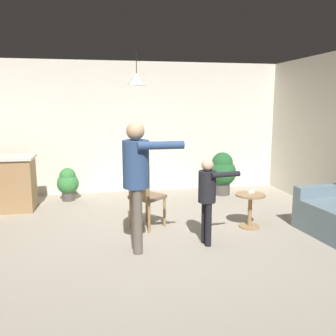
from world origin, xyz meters
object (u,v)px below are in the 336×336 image
side_table_by_couch (250,206)px  potted_plant_corner (68,183)px  potted_plant_by_wall (222,171)px  dining_chair_by_counter (144,193)px  spare_remote_on_table (251,192)px  person_adult (137,172)px  person_child (208,192)px

side_table_by_couch → potted_plant_corner: (-2.80, 2.14, 0.02)m
potted_plant_corner → potted_plant_by_wall: (3.07, -0.12, 0.13)m
dining_chair_by_counter → potted_plant_by_wall: (1.83, 1.76, -0.06)m
spare_remote_on_table → potted_plant_by_wall: bearing=83.1°
side_table_by_couch → spare_remote_on_table: size_ratio=4.00×
person_adult → person_child: (0.92, 0.04, -0.30)m
dining_chair_by_counter → potted_plant_corner: 2.26m
potted_plant_by_wall → spare_remote_on_table: potted_plant_by_wall is taller
person_child → person_adult: bearing=-94.8°
dining_chair_by_counter → spare_remote_on_table: 1.61m
potted_plant_by_wall → dining_chair_by_counter: bearing=-136.2°
person_child → spare_remote_on_table: person_child is taller
side_table_by_couch → person_child: (-0.83, -0.52, 0.39)m
person_child → dining_chair_by_counter: 1.08m
spare_remote_on_table → person_child: bearing=-146.7°
side_table_by_couch → person_adult: 1.97m
potted_plant_by_wall → spare_remote_on_table: size_ratio=6.73×
person_adult → person_child: bearing=92.2°
dining_chair_by_counter → side_table_by_couch: bearing=39.2°
dining_chair_by_counter → spare_remote_on_table: (1.60, -0.21, -0.01)m
side_table_by_couch → spare_remote_on_table: (0.03, 0.05, 0.21)m
side_table_by_couch → potted_plant_by_wall: (0.27, 2.02, 0.15)m
side_table_by_couch → potted_plant_corner: bearing=142.6°
person_child → dining_chair_by_counter: (-0.73, 0.78, -0.17)m
dining_chair_by_counter → potted_plant_corner: bearing=171.8°
potted_plant_corner → potted_plant_by_wall: bearing=-2.3°
person_adult → potted_plant_by_wall: bearing=141.5°
spare_remote_on_table → dining_chair_by_counter: bearing=172.5°
person_adult → dining_chair_by_counter: 0.96m
potted_plant_corner → spare_remote_on_table: bearing=-36.4°
side_table_by_couch → dining_chair_by_counter: size_ratio=0.52×
potted_plant_by_wall → spare_remote_on_table: bearing=-96.9°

